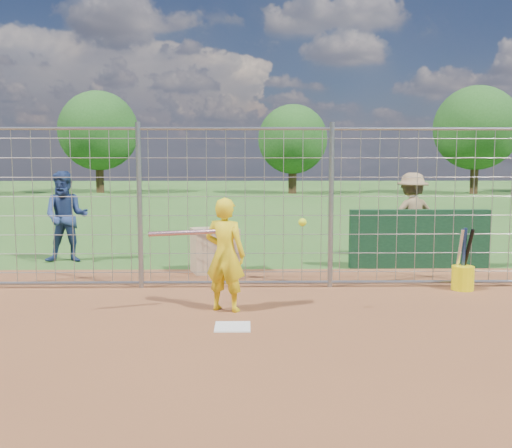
{
  "coord_description": "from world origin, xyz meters",
  "views": [
    {
      "loc": [
        0.17,
        -6.9,
        2.01
      ],
      "look_at": [
        0.3,
        0.8,
        1.15
      ],
      "focal_mm": 40.0,
      "sensor_mm": 36.0,
      "label": 1
    }
  ],
  "objects_px": {
    "bystander_c": "(412,216)",
    "bystander_a": "(66,217)",
    "batter": "(225,255)",
    "equipment_bin": "(215,250)",
    "bucket_with_bats": "(463,275)"
  },
  "relations": [
    {
      "from": "bystander_c",
      "to": "bystander_a",
      "type": "bearing_deg",
      "value": -7.66
    },
    {
      "from": "batter",
      "to": "equipment_bin",
      "type": "height_order",
      "value": "batter"
    },
    {
      "from": "bystander_c",
      "to": "bucket_with_bats",
      "type": "relative_size",
      "value": 1.81
    },
    {
      "from": "batter",
      "to": "bystander_c",
      "type": "height_order",
      "value": "bystander_c"
    },
    {
      "from": "bystander_c",
      "to": "equipment_bin",
      "type": "height_order",
      "value": "bystander_c"
    },
    {
      "from": "batter",
      "to": "bystander_c",
      "type": "xyz_separation_m",
      "value": [
        3.66,
        4.03,
        0.12
      ]
    },
    {
      "from": "bystander_a",
      "to": "batter",
      "type": "bearing_deg",
      "value": -54.27
    },
    {
      "from": "bystander_c",
      "to": "equipment_bin",
      "type": "distance_m",
      "value": 4.2
    },
    {
      "from": "bystander_a",
      "to": "bystander_c",
      "type": "xyz_separation_m",
      "value": [
        6.94,
        0.25,
        -0.02
      ]
    },
    {
      "from": "equipment_bin",
      "to": "bucket_with_bats",
      "type": "xyz_separation_m",
      "value": [
        3.94,
        -1.5,
        -0.15
      ]
    },
    {
      "from": "equipment_bin",
      "to": "batter",
      "type": "bearing_deg",
      "value": -100.99
    },
    {
      "from": "equipment_bin",
      "to": "bucket_with_bats",
      "type": "relative_size",
      "value": 0.82
    },
    {
      "from": "bystander_a",
      "to": "equipment_bin",
      "type": "relative_size",
      "value": 2.26
    },
    {
      "from": "batter",
      "to": "bucket_with_bats",
      "type": "relative_size",
      "value": 1.56
    },
    {
      "from": "batter",
      "to": "bucket_with_bats",
      "type": "height_order",
      "value": "batter"
    }
  ]
}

